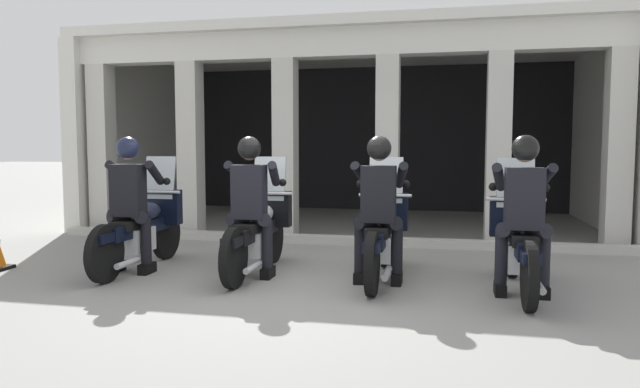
# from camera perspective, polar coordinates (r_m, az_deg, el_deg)

# --- Properties ---
(ground_plane) EXTENTS (80.00, 80.00, 0.00)m
(ground_plane) POSITION_cam_1_polar(r_m,az_deg,el_deg) (9.17, 3.27, -4.56)
(ground_plane) COLOR gray
(station_building) EXTENTS (9.34, 5.11, 3.46)m
(station_building) POSITION_cam_1_polar(r_m,az_deg,el_deg) (11.71, 3.89, 8.06)
(station_building) COLOR black
(station_building) RESTS_ON ground
(kerb_strip) EXTENTS (8.84, 0.24, 0.12)m
(kerb_strip) POSITION_cam_1_polar(r_m,az_deg,el_deg) (8.82, 0.92, -4.52)
(kerb_strip) COLOR #B7B5AD
(kerb_strip) RESTS_ON ground
(motorcycle_far_left) EXTENTS (0.62, 2.04, 1.35)m
(motorcycle_far_left) POSITION_cam_1_polar(r_m,az_deg,el_deg) (7.35, -16.98, -3.11)
(motorcycle_far_left) COLOR black
(motorcycle_far_left) RESTS_ON ground
(police_officer_far_left) EXTENTS (0.63, 0.61, 1.58)m
(police_officer_far_left) POSITION_cam_1_polar(r_m,az_deg,el_deg) (7.06, -18.20, 0.12)
(police_officer_far_left) COLOR black
(police_officer_far_left) RESTS_ON ground
(motorcycle_center_left) EXTENTS (0.62, 2.04, 1.35)m
(motorcycle_center_left) POSITION_cam_1_polar(r_m,az_deg,el_deg) (6.84, -6.05, -3.51)
(motorcycle_center_left) COLOR black
(motorcycle_center_left) RESTS_ON ground
(police_officer_center_left) EXTENTS (0.63, 0.61, 1.58)m
(police_officer_center_left) POSITION_cam_1_polar(r_m,az_deg,el_deg) (6.52, -6.87, -0.04)
(police_officer_center_left) COLOR black
(police_officer_center_left) RESTS_ON ground
(motorcycle_center_right) EXTENTS (0.62, 2.04, 1.35)m
(motorcycle_center_right) POSITION_cam_1_polar(r_m,az_deg,el_deg) (6.54, 6.08, -3.88)
(motorcycle_center_right) COLOR black
(motorcycle_center_right) RESTS_ON ground
(police_officer_center_right) EXTENTS (0.63, 0.61, 1.58)m
(police_officer_center_right) POSITION_cam_1_polar(r_m,az_deg,el_deg) (6.21, 5.81, -0.27)
(police_officer_center_right) COLOR black
(police_officer_center_right) RESTS_ON ground
(motorcycle_far_right) EXTENTS (0.62, 2.04, 1.35)m
(motorcycle_far_right) POSITION_cam_1_polar(r_m,az_deg,el_deg) (6.32, 18.99, -4.42)
(motorcycle_far_right) COLOR black
(motorcycle_far_right) RESTS_ON ground
(police_officer_far_right) EXTENTS (0.63, 0.61, 1.58)m
(police_officer_far_right) POSITION_cam_1_polar(r_m,az_deg,el_deg) (5.98, 19.40, -0.70)
(police_officer_far_right) COLOR black
(police_officer_far_right) RESTS_ON ground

